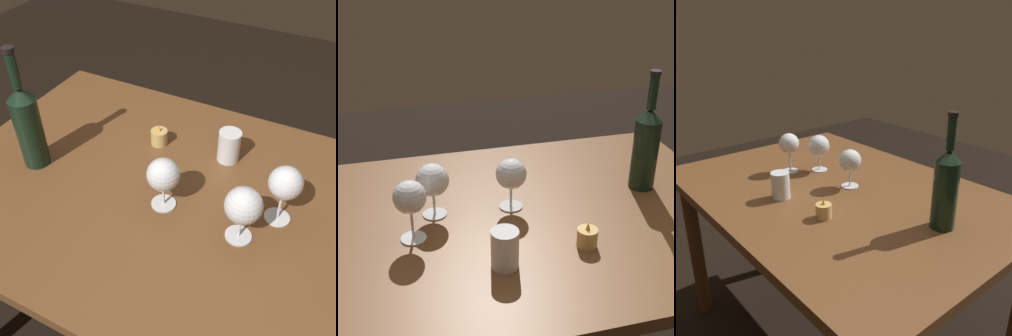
% 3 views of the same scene
% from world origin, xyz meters
% --- Properties ---
extents(ground_plane, '(6.00, 6.00, 0.00)m').
position_xyz_m(ground_plane, '(0.00, 0.00, 0.00)').
color(ground_plane, black).
extents(dining_table, '(1.30, 0.90, 0.74)m').
position_xyz_m(dining_table, '(0.00, 0.00, 0.65)').
color(dining_table, brown).
rests_on(dining_table, ground).
extents(wine_glass_left, '(0.09, 0.09, 0.15)m').
position_xyz_m(wine_glass_left, '(0.21, -0.06, 0.85)').
color(wine_glass_left, white).
rests_on(wine_glass_left, dining_table).
extents(wine_glass_right, '(0.08, 0.08, 0.16)m').
position_xyz_m(wine_glass_right, '(0.27, 0.04, 0.86)').
color(wine_glass_right, white).
rests_on(wine_glass_right, dining_table).
extents(wine_glass_centre, '(0.09, 0.09, 0.15)m').
position_xyz_m(wine_glass_centre, '(-0.01, -0.05, 0.84)').
color(wine_glass_centre, white).
rests_on(wine_glass_centre, dining_table).
extents(wine_bottle, '(0.08, 0.08, 0.36)m').
position_xyz_m(wine_bottle, '(-0.42, -0.07, 0.87)').
color(wine_bottle, black).
rests_on(wine_bottle, dining_table).
extents(water_tumbler, '(0.07, 0.07, 0.10)m').
position_xyz_m(water_tumbler, '(0.08, 0.20, 0.78)').
color(water_tumbler, white).
rests_on(water_tumbler, dining_table).
extents(votive_candle, '(0.05, 0.05, 0.07)m').
position_xyz_m(votive_candle, '(-0.14, 0.18, 0.76)').
color(votive_candle, '#DBB266').
rests_on(votive_candle, dining_table).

